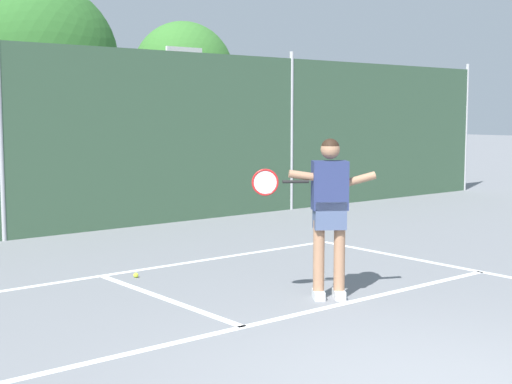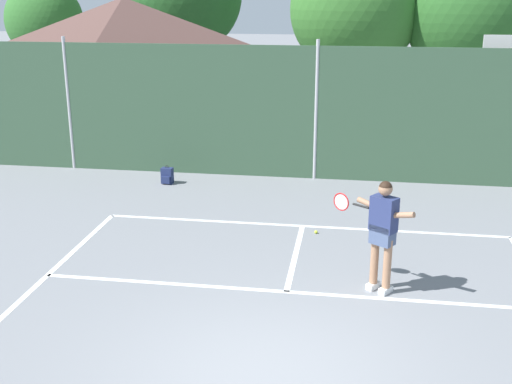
{
  "view_description": "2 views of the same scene",
  "coord_description": "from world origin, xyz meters",
  "views": [
    {
      "loc": [
        -4.47,
        -3.2,
        2.14
      ],
      "look_at": [
        1.87,
        4.57,
        1.07
      ],
      "focal_mm": 51.81,
      "sensor_mm": 36.0,
      "label": 1
    },
    {
      "loc": [
        0.96,
        -6.89,
        4.71
      ],
      "look_at": [
        -0.77,
        4.25,
        1.09
      ],
      "focal_mm": 45.22,
      "sensor_mm": 36.0,
      "label": 2
    }
  ],
  "objects": [
    {
      "name": "ground_plane",
      "position": [
        0.0,
        0.0,
        0.0
      ],
      "size": [
        120.0,
        120.0,
        0.0
      ],
      "primitive_type": "plane",
      "color": "slate"
    },
    {
      "name": "court_markings",
      "position": [
        0.0,
        0.65,
        0.0
      ],
      "size": [
        8.3,
        11.1,
        0.01
      ],
      "color": "white",
      "rests_on": "ground"
    },
    {
      "name": "tennis_player",
      "position": [
        1.47,
        2.76,
        1.11
      ],
      "size": [
        1.27,
        0.78,
        1.85
      ],
      "color": "silver",
      "rests_on": "ground"
    },
    {
      "name": "clubhouse_building",
      "position": [
        -6.09,
        12.42,
        2.27
      ],
      "size": [
        6.76,
        4.75,
        4.39
      ],
      "color": "beige",
      "rests_on": "ground"
    },
    {
      "name": "treeline_backdrop",
      "position": [
        0.4,
        19.06,
        3.88
      ],
      "size": [
        25.83,
        4.48,
        6.77
      ],
      "color": "brown",
      "rests_on": "ground"
    },
    {
      "name": "chainlink_fence",
      "position": [
        0.0,
        9.0,
        1.67
      ],
      "size": [
        26.09,
        0.09,
        3.48
      ],
      "color": "#38563D",
      "rests_on": "ground"
    },
    {
      "name": "tennis_ball",
      "position": [
        0.3,
        5.13,
        0.03
      ],
      "size": [
        0.07,
        0.07,
        0.07
      ],
      "primitive_type": "sphere",
      "color": "#CCE033",
      "rests_on": "ground"
    },
    {
      "name": "basketball_hoop",
      "position": [
        4.49,
        10.25,
        2.31
      ],
      "size": [
        0.9,
        0.67,
        3.55
      ],
      "color": "#9E9EA3",
      "rests_on": "ground"
    },
    {
      "name": "backpack_navy",
      "position": [
        -3.6,
        7.98,
        0.19
      ],
      "size": [
        0.3,
        0.27,
        0.46
      ],
      "color": "navy",
      "rests_on": "ground"
    }
  ]
}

